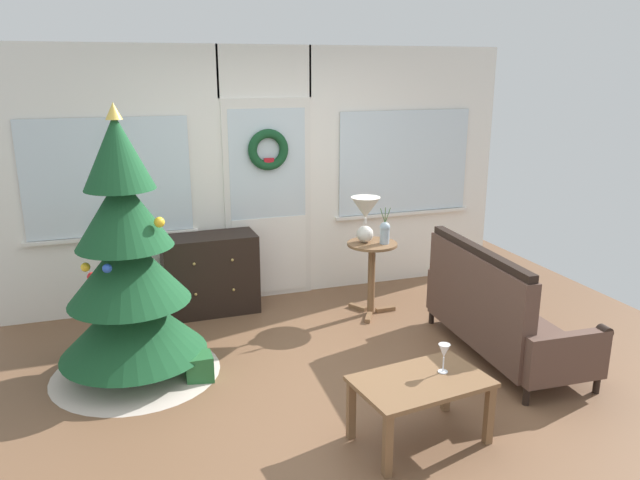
{
  "coord_description": "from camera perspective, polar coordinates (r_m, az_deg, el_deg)",
  "views": [
    {
      "loc": [
        -1.48,
        -3.93,
        2.33
      ],
      "look_at": [
        0.05,
        0.55,
        1.0
      ],
      "focal_mm": 34.42,
      "sensor_mm": 36.0,
      "label": 1
    }
  ],
  "objects": [
    {
      "name": "wine_glass",
      "position": [
        4.06,
        11.45,
        -10.17
      ],
      "size": [
        0.08,
        0.08,
        0.2
      ],
      "color": "silver",
      "rests_on": "coffee_table"
    },
    {
      "name": "ground_plane",
      "position": [
        4.8,
        1.6,
        -13.35
      ],
      "size": [
        6.76,
        6.76,
        0.0
      ],
      "primitive_type": "plane",
      "color": "brown"
    },
    {
      "name": "settee_sofa",
      "position": [
        5.3,
        15.99,
        -6.59
      ],
      "size": [
        0.79,
        1.67,
        0.96
      ],
      "color": "black",
      "rests_on": "ground"
    },
    {
      "name": "flower_vase",
      "position": [
        5.83,
        6.04,
        0.78
      ],
      "size": [
        0.11,
        0.1,
        0.35
      ],
      "color": "#99ADBC",
      "rests_on": "side_table"
    },
    {
      "name": "side_table",
      "position": [
        5.93,
        4.83,
        -2.22
      ],
      "size": [
        0.5,
        0.48,
        0.72
      ],
      "color": "brown",
      "rests_on": "ground"
    },
    {
      "name": "dresser_cabinet",
      "position": [
        6.09,
        -10.16,
        -3.12
      ],
      "size": [
        0.91,
        0.45,
        0.78
      ],
      "color": "black",
      "rests_on": "ground"
    },
    {
      "name": "back_wall_with_door",
      "position": [
        6.28,
        -4.98,
        6.04
      ],
      "size": [
        5.2,
        0.19,
        2.55
      ],
      "color": "white",
      "rests_on": "ground"
    },
    {
      "name": "table_lamp",
      "position": [
        5.81,
        4.24,
        2.49
      ],
      "size": [
        0.28,
        0.28,
        0.44
      ],
      "color": "silver",
      "rests_on": "side_table"
    },
    {
      "name": "gift_box",
      "position": [
        4.92,
        -11.2,
        -11.55
      ],
      "size": [
        0.21,
        0.19,
        0.21
      ],
      "primitive_type": "cube",
      "color": "#266633",
      "rests_on": "ground"
    },
    {
      "name": "coffee_table",
      "position": [
        4.05,
        9.35,
        -13.5
      ],
      "size": [
        0.9,
        0.62,
        0.44
      ],
      "color": "brown",
      "rests_on": "ground"
    },
    {
      "name": "christmas_tree",
      "position": [
        4.89,
        -17.37,
        -3.64
      ],
      "size": [
        1.31,
        1.31,
        2.1
      ],
      "color": "#4C331E",
      "rests_on": "ground"
    }
  ]
}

